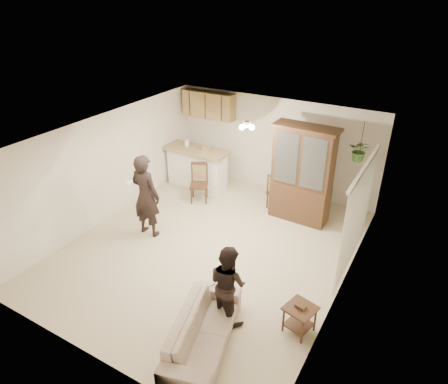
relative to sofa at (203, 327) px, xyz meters
The scene contains 23 objects.
floor 2.58m from the sofa, 119.66° to the left, with size 6.50×6.50×0.00m, color #BEB390.
ceiling 3.33m from the sofa, 119.66° to the left, with size 5.50×6.50×0.02m, color white.
wall_back 5.68m from the sofa, 103.02° to the left, with size 5.50×0.02×2.50m, color beige.
wall_front 1.85m from the sofa, 140.84° to the right, with size 5.50×0.02×2.50m, color beige.
wall_left 4.67m from the sofa, 151.05° to the left, with size 0.02×6.50×2.50m, color beige.
wall_right 2.81m from the sofa, 56.21° to the left, with size 0.02×6.50×2.50m, color beige.
breakfast_bar 5.53m from the sofa, 124.27° to the left, with size 1.60×0.55×1.00m, color white.
bar_top 5.57m from the sofa, 124.27° to the left, with size 1.75×0.70×0.08m, color #9F875F.
upper_cabinets 6.40m from the sofa, 120.89° to the left, with size 1.50×0.34×0.70m, color olive.
vertical_blinds 3.52m from the sofa, 65.14° to the left, with size 0.06×2.30×2.10m, color beige, non-canonical shape.
ceiling_fixture 4.12m from the sofa, 107.29° to the left, with size 0.36×0.36×0.20m, color #FFEEBF, non-canonical shape.
hanging_plant 4.96m from the sofa, 77.37° to the left, with size 0.43×0.37×0.48m, color #255421.
plant_cord 5.07m from the sofa, 77.37° to the left, with size 0.01×0.01×0.65m, color black.
sofa is the anchor object (origin of this frame).
adult 3.46m from the sofa, 143.55° to the left, with size 0.66×0.43×1.80m, color black.
child 0.77m from the sofa, 87.16° to the left, with size 0.66×0.51×1.35m, color black.
china_hutch 4.40m from the sofa, 91.08° to the left, with size 1.47×0.61×2.29m.
side_table 1.55m from the sofa, 40.10° to the left, with size 0.55×0.55×0.55m.
chair_bar 4.65m from the sofa, 123.92° to the left, with size 0.60×0.60×1.00m.
chair_hutch_left 5.21m from the sofa, 99.89° to the left, with size 0.58×0.58×1.01m.
chair_hutch_right 4.61m from the sofa, 99.32° to the left, with size 0.43×0.43×0.93m.
controller_adult 3.36m from the sofa, 149.95° to the left, with size 0.05×0.16×0.05m, color white.
controller_child 0.64m from the sofa, 101.16° to the left, with size 0.04×0.12×0.04m, color white.
Camera 1 is at (3.75, -5.89, 5.01)m, focal length 32.00 mm.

